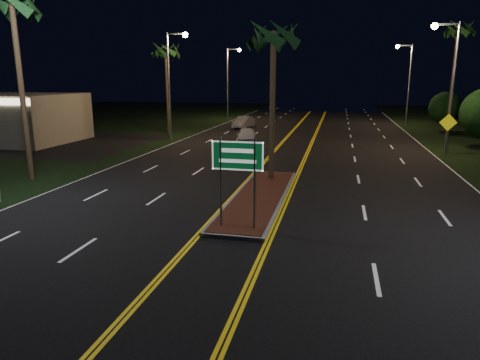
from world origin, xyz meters
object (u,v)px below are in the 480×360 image
(streetlight_left_mid, at_px, (173,73))
(streetlight_right_mid, at_px, (449,72))
(palm_left_far, at_px, (166,51))
(warning_sign, at_px, (448,128))
(median_island, at_px, (259,197))
(palm_median, at_px, (274,36))
(highway_sign, at_px, (238,164))
(shrub_far, at_px, (446,108))
(palm_right_far, at_px, (458,31))
(car_far, at_px, (244,121))
(streetlight_left_far, at_px, (230,75))
(car_near, at_px, (247,135))
(palm_left_near, at_px, (12,6))
(streetlight_right_far, at_px, (406,75))

(streetlight_left_mid, height_order, streetlight_right_mid, same)
(palm_left_far, bearing_deg, warning_sign, -15.76)
(median_island, relative_size, palm_median, 1.23)
(highway_sign, xyz_separation_m, shrub_far, (13.80, 33.20, -0.07))
(palm_right_far, distance_m, car_far, 21.71)
(streetlight_left_far, height_order, car_near, streetlight_left_far)
(warning_sign, bearing_deg, streetlight_left_mid, 170.75)
(median_island, distance_m, palm_left_near, 15.20)
(palm_median, xyz_separation_m, shrub_far, (13.80, 25.50, -4.94))
(palm_right_far, xyz_separation_m, car_far, (-19.53, 4.36, -8.42))
(palm_median, bearing_deg, highway_sign, -90.00)
(shrub_far, distance_m, car_far, 20.66)
(streetlight_left_mid, distance_m, streetlight_left_far, 20.00)
(car_near, height_order, car_far, car_near)
(streetlight_left_far, distance_m, shrub_far, 25.90)
(palm_median, relative_size, palm_left_far, 0.94)
(palm_left_far, height_order, warning_sign, palm_left_far)
(palm_left_near, relative_size, shrub_far, 2.47)
(streetlight_left_mid, bearing_deg, streetlight_left_far, 90.00)
(palm_right_far, distance_m, car_near, 20.01)
(highway_sign, xyz_separation_m, streetlight_left_far, (-10.61, 41.20, 3.25))
(palm_median, bearing_deg, streetlight_right_far, 71.38)
(streetlight_right_mid, bearing_deg, car_far, 144.52)
(palm_left_near, xyz_separation_m, car_near, (8.55, 14.94, -7.90))
(palm_left_near, bearing_deg, palm_left_far, 90.86)
(shrub_far, distance_m, warning_sign, 14.97)
(median_island, xyz_separation_m, palm_left_far, (-12.80, 21.00, 7.66))
(streetlight_right_mid, xyz_separation_m, palm_left_far, (-23.41, 6.00, 2.09))
(highway_sign, xyz_separation_m, car_far, (-6.73, 31.57, -1.68))
(warning_sign, bearing_deg, streetlight_right_mid, 103.63)
(palm_left_near, height_order, shrub_far, palm_left_near)
(palm_left_far, relative_size, warning_sign, 3.09)
(palm_left_near, bearing_deg, median_island, -4.57)
(car_near, bearing_deg, streetlight_right_far, 42.84)
(palm_left_near, bearing_deg, streetlight_left_mid, 83.27)
(streetlight_left_far, xyz_separation_m, shrub_far, (24.41, -8.00, -3.32))
(highway_sign, height_order, palm_median, palm_median)
(streetlight_left_mid, xyz_separation_m, car_far, (3.88, 10.36, -4.93))
(palm_left_near, bearing_deg, car_far, 77.65)
(shrub_far, bearing_deg, streetlight_left_mid, -153.82)
(highway_sign, relative_size, streetlight_right_far, 0.36)
(streetlight_left_mid, relative_size, streetlight_right_mid, 1.00)
(median_island, xyz_separation_m, car_far, (-6.73, 27.36, 0.64))
(warning_sign, bearing_deg, palm_left_near, -152.38)
(highway_sign, distance_m, palm_median, 9.11)
(streetlight_right_mid, relative_size, palm_median, 1.08)
(median_island, relative_size, highway_sign, 3.20)
(car_far, bearing_deg, warning_sign, -27.42)
(streetlight_right_mid, xyz_separation_m, shrub_far, (3.19, 14.00, -3.32))
(streetlight_left_far, bearing_deg, car_near, -72.46)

